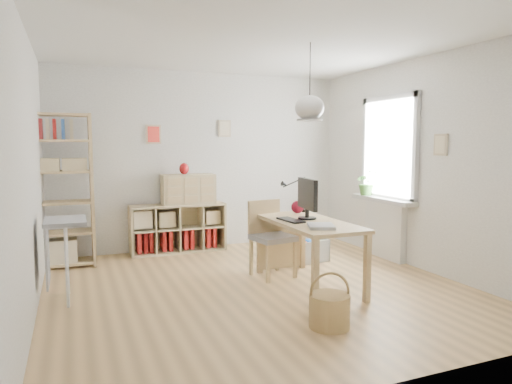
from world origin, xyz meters
name	(u,v)px	position (x,y,z in m)	size (l,w,h in m)	color
ground	(258,288)	(0.00, 0.00, 0.00)	(4.50, 4.50, 0.00)	tan
room_shell	(310,108)	(0.55, -0.15, 2.00)	(4.50, 4.50, 4.50)	white
window_unit	(389,148)	(2.23, 0.60, 1.55)	(0.07, 1.16, 1.46)	white
radiator	(385,230)	(2.19, 0.60, 0.40)	(0.10, 0.80, 0.80)	silver
windowsill	(383,200)	(2.14, 0.60, 0.83)	(0.22, 1.20, 0.06)	silver
desk	(308,229)	(0.55, -0.15, 0.66)	(0.70, 1.50, 0.75)	#DABF7D
cube_shelf	(176,232)	(-0.47, 2.08, 0.30)	(1.40, 0.38, 0.72)	tan
tall_bookshelf	(60,184)	(-2.04, 1.80, 1.09)	(0.80, 0.38, 2.00)	#DABF7D
side_table	(59,237)	(-2.04, 0.35, 0.67)	(0.40, 0.55, 0.85)	#949597
chair	(270,233)	(0.33, 0.41, 0.52)	(0.51, 0.51, 0.92)	#949597
wicker_basket	(329,309)	(0.17, -1.26, 0.16)	(0.36, 0.36, 0.50)	#A9864C
storage_chest	(302,246)	(1.04, 0.92, 0.20)	(0.68, 0.75, 0.62)	#B4B4AF
monitor	(307,196)	(0.60, -0.03, 1.01)	(0.21, 0.53, 0.46)	black
keyboard	(291,220)	(0.37, -0.08, 0.76)	(0.15, 0.40, 0.02)	black
task_lamp	(292,191)	(0.63, 0.41, 1.03)	(0.39, 0.14, 0.41)	black
yarn_ball	(297,207)	(0.70, 0.40, 0.83)	(0.16, 0.16, 0.16)	#550B18
paper_tray	(321,226)	(0.47, -0.57, 0.77)	(0.26, 0.32, 0.03)	silver
drawer_chest	(188,189)	(-0.29, 2.04, 0.94)	(0.77, 0.35, 0.44)	tan
red_vase	(184,169)	(-0.34, 2.04, 1.25)	(0.14, 0.14, 0.17)	maroon
potted_plant	(367,183)	(2.12, 0.95, 1.04)	(0.33, 0.29, 0.37)	#2D5821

